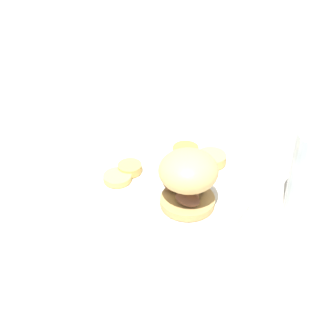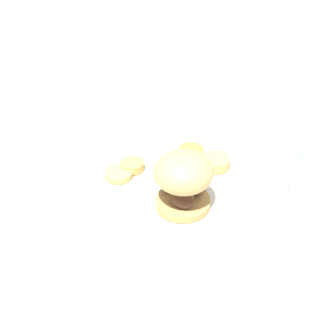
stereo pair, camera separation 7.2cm
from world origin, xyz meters
name	(u,v)px [view 2 (the right image)]	position (x,y,z in m)	size (l,w,h in m)	color
ground_plane	(168,189)	(0.00, 0.00, 0.00)	(4.00, 4.00, 0.00)	#B2A899
dinner_plate	(168,185)	(0.00, 0.00, 0.01)	(0.26, 0.26, 0.02)	white
sandwich	(182,179)	(-0.06, 0.00, 0.06)	(0.10, 0.10, 0.09)	tan
potato_round_0	(191,152)	(0.05, -0.06, 0.02)	(0.04, 0.04, 0.01)	#BC8942
potato_round_1	(132,165)	(0.05, 0.04, 0.02)	(0.04, 0.04, 0.01)	tan
potato_round_2	(215,162)	(0.01, -0.09, 0.02)	(0.05, 0.05, 0.02)	#DBB766
potato_round_3	(119,174)	(0.04, 0.07, 0.02)	(0.04, 0.04, 0.01)	#DBB766
potato_round_4	(186,164)	(0.03, -0.04, 0.02)	(0.04, 0.04, 0.01)	#DBB766
fork	(257,125)	(0.12, -0.23, 0.00)	(0.13, 0.11, 0.00)	silver
drinking_glass	(317,185)	(-0.14, -0.17, 0.07)	(0.08, 0.08, 0.13)	silver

